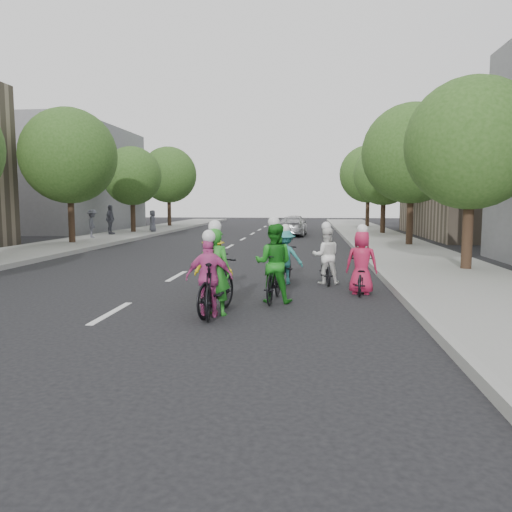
% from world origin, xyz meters
% --- Properties ---
extents(ground, '(120.00, 120.00, 0.00)m').
position_xyz_m(ground, '(0.00, 0.00, 0.00)').
color(ground, black).
rests_on(ground, ground).
extents(sidewalk_left, '(4.00, 80.00, 0.15)m').
position_xyz_m(sidewalk_left, '(-8.00, 10.00, 0.07)').
color(sidewalk_left, gray).
rests_on(sidewalk_left, ground).
extents(curb_left, '(0.18, 80.00, 0.18)m').
position_xyz_m(curb_left, '(-6.05, 10.00, 0.09)').
color(curb_left, '#999993').
rests_on(curb_left, ground).
extents(sidewalk_right, '(4.00, 80.00, 0.15)m').
position_xyz_m(sidewalk_right, '(8.00, 10.00, 0.07)').
color(sidewalk_right, gray).
rests_on(sidewalk_right, ground).
extents(curb_right, '(0.18, 80.00, 0.18)m').
position_xyz_m(curb_right, '(6.05, 10.00, 0.09)').
color(curb_right, '#999993').
rests_on(curb_right, ground).
extents(bldg_sw, '(10.00, 14.00, 8.00)m').
position_xyz_m(bldg_sw, '(-16.00, 28.00, 4.00)').
color(bldg_sw, slate).
rests_on(bldg_sw, ground).
extents(bldg_se, '(10.00, 14.00, 8.00)m').
position_xyz_m(bldg_se, '(16.00, 24.00, 4.00)').
color(bldg_se, gray).
rests_on(bldg_se, ground).
extents(tree_l_3, '(4.80, 4.80, 6.93)m').
position_xyz_m(tree_l_3, '(-8.20, 15.00, 4.52)').
color(tree_l_3, black).
rests_on(tree_l_3, ground).
extents(tree_l_4, '(4.00, 4.00, 5.97)m').
position_xyz_m(tree_l_4, '(-8.20, 24.00, 3.96)').
color(tree_l_4, black).
rests_on(tree_l_4, ground).
extents(tree_l_5, '(4.80, 4.80, 6.93)m').
position_xyz_m(tree_l_5, '(-8.20, 33.00, 4.52)').
color(tree_l_5, black).
rests_on(tree_l_5, ground).
extents(tree_r_0, '(4.00, 4.00, 5.97)m').
position_xyz_m(tree_r_0, '(8.80, 6.60, 3.96)').
color(tree_r_0, black).
rests_on(tree_r_0, ground).
extents(tree_r_1, '(4.80, 4.80, 6.93)m').
position_xyz_m(tree_r_1, '(8.80, 15.60, 4.52)').
color(tree_r_1, black).
rests_on(tree_r_1, ground).
extents(tree_r_2, '(4.00, 4.00, 5.97)m').
position_xyz_m(tree_r_2, '(8.80, 24.60, 3.96)').
color(tree_r_2, black).
rests_on(tree_r_2, ground).
extents(tree_r_3, '(4.80, 4.80, 6.93)m').
position_xyz_m(tree_r_3, '(8.80, 33.60, 4.52)').
color(tree_r_3, black).
rests_on(tree_r_3, ground).
extents(cyclist_0, '(0.90, 1.95, 1.87)m').
position_xyz_m(cyclist_0, '(2.11, 0.16, 0.66)').
color(cyclist_0, black).
rests_on(cyclist_0, ground).
extents(cyclist_1, '(0.91, 1.81, 1.90)m').
position_xyz_m(cyclist_1, '(3.15, 1.50, 0.72)').
color(cyclist_1, black).
rests_on(cyclist_1, ground).
extents(cyclist_2, '(1.01, 1.79, 1.63)m').
position_xyz_m(cyclist_2, '(3.29, 4.02, 0.63)').
color(cyclist_2, black).
rests_on(cyclist_2, ground).
extents(cyclist_3, '(0.97, 1.84, 1.58)m').
position_xyz_m(cyclist_3, '(1.65, 2.29, 0.58)').
color(cyclist_3, black).
rests_on(cyclist_3, ground).
extents(cyclist_4, '(0.82, 1.64, 1.69)m').
position_xyz_m(cyclist_4, '(5.19, 2.73, 0.59)').
color(cyclist_4, black).
rests_on(cyclist_4, ground).
extents(cyclist_5, '(0.94, 1.84, 1.69)m').
position_xyz_m(cyclist_5, '(2.02, -0.02, 0.63)').
color(cyclist_5, black).
rests_on(cyclist_5, ground).
extents(cyclist_6, '(0.80, 1.61, 1.69)m').
position_xyz_m(cyclist_6, '(4.38, 4.16, 0.60)').
color(cyclist_6, black).
rests_on(cyclist_6, ground).
extents(follow_car_lead, '(1.98, 4.41, 1.25)m').
position_xyz_m(follow_car_lead, '(2.83, 23.28, 0.63)').
color(follow_car_lead, '#B3B3B8').
rests_on(follow_car_lead, ground).
extents(follow_car_trail, '(1.83, 3.76, 1.24)m').
position_xyz_m(follow_car_trail, '(2.82, 29.51, 0.62)').
color(follow_car_trail, silver).
rests_on(follow_car_trail, ground).
extents(spectator_0, '(0.91, 1.19, 1.62)m').
position_xyz_m(spectator_0, '(-8.52, 18.18, 0.96)').
color(spectator_0, '#545562').
rests_on(spectator_0, sidewalk_left).
extents(spectator_1, '(0.47, 1.11, 1.88)m').
position_xyz_m(spectator_1, '(-8.65, 21.11, 1.09)').
color(spectator_1, '#525460').
rests_on(spectator_1, sidewalk_left).
extents(spectator_2, '(0.55, 0.77, 1.48)m').
position_xyz_m(spectator_2, '(-6.90, 24.23, 0.89)').
color(spectator_2, '#51525F').
rests_on(spectator_2, sidewalk_left).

